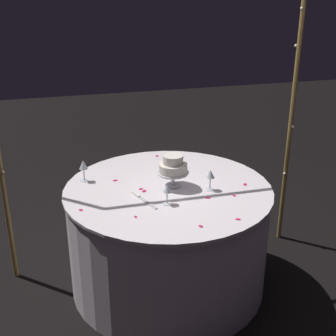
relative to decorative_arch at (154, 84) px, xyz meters
The scene contains 21 objects.
ground_plane 1.49m from the decorative_arch, 89.82° to the right, with size 12.00×12.00×0.00m, color black.
decorative_arch is the anchor object (origin of this frame).
main_table 1.11m from the decorative_arch, 89.82° to the right, with size 1.45×1.45×0.79m.
tiered_cake 0.61m from the decorative_arch, 83.01° to the right, with size 0.22×0.22×0.23m.
wine_glass_0 0.77m from the decorative_arch, 59.74° to the right, with size 0.06×0.06×0.15m.
wine_glass_1 0.82m from the decorative_arch, 96.15° to the right, with size 0.06×0.06×0.14m.
wine_glass_2 0.77m from the decorative_arch, 169.36° to the right, with size 0.06×0.06×0.16m.
cake_knife 0.84m from the decorative_arch, 112.31° to the right, with size 0.12×0.28×0.01m.
rose_petal_0 0.90m from the decorative_arch, 69.73° to the right, with size 0.04×0.03×0.00m, color #C61951.
rose_petal_1 0.69m from the decorative_arch, 73.49° to the left, with size 0.03×0.02×0.00m, color #C61951.
rose_petal_2 0.75m from the decorative_arch, 154.78° to the right, with size 0.04×0.03×0.00m, color #C61951.
rose_petal_3 0.96m from the decorative_arch, 40.26° to the right, with size 0.04×0.03×0.00m, color #C61951.
rose_petal_4 0.68m from the decorative_arch, 16.04° to the left, with size 0.04×0.03×0.00m, color #C61951.
rose_petal_5 1.14m from the decorative_arch, 86.73° to the right, with size 0.03×0.02×0.00m, color #C61951.
rose_petal_6 1.02m from the decorative_arch, 112.31° to the right, with size 0.03×0.02×0.00m, color #C61951.
rose_petal_7 0.76m from the decorative_arch, 118.20° to the right, with size 0.03×0.02×0.00m, color #C61951.
rose_petal_8 1.05m from the decorative_arch, 138.08° to the right, with size 0.03×0.02×0.00m, color #C61951.
rose_petal_9 0.97m from the decorative_arch, 56.58° to the right, with size 0.03×0.02×0.00m, color #C61951.
rose_petal_10 0.77m from the decorative_arch, 113.93° to the right, with size 0.04×0.03×0.00m, color #C61951.
rose_petal_11 0.70m from the decorative_arch, 54.10° to the left, with size 0.03×0.02×0.00m, color #C61951.
rose_petal_12 1.16m from the decorative_arch, 71.88° to the right, with size 0.03×0.02×0.00m, color #C61951.
Camera 1 is at (-0.74, -2.82, 2.18)m, focal length 49.59 mm.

